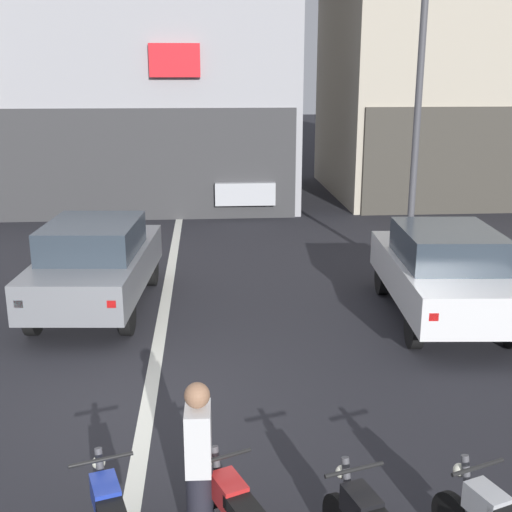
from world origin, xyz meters
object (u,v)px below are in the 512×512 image
object	(u,v)px
street_lamp	(420,81)
person_by_motorcycles	(199,469)
car_silver_down_street	(242,179)
car_grey_crossing_near	(96,262)
car_white_parked_kerbside	(444,270)

from	to	relation	value
street_lamp	person_by_motorcycles	world-z (taller)	street_lamp
street_lamp	person_by_motorcycles	xyz separation A→B (m)	(-4.35, -8.02, -3.14)
car_silver_down_street	person_by_motorcycles	xyz separation A→B (m)	(-1.26, -15.76, -0.03)
car_grey_crossing_near	car_white_parked_kerbside	distance (m)	6.15
car_silver_down_street	street_lamp	size ratio (longest dim) A/B	0.63
car_white_parked_kerbside	person_by_motorcycles	xyz separation A→B (m)	(-4.17, -5.49, -0.03)
car_silver_down_street	car_white_parked_kerbside	bearing A→B (deg)	-74.22
car_grey_crossing_near	car_white_parked_kerbside	world-z (taller)	same
car_grey_crossing_near	street_lamp	world-z (taller)	street_lamp
street_lamp	car_white_parked_kerbside	bearing A→B (deg)	-94.20
car_grey_crossing_near	car_silver_down_street	world-z (taller)	same
car_grey_crossing_near	person_by_motorcycles	size ratio (longest dim) A/B	2.53
car_silver_down_street	car_grey_crossing_near	bearing A→B (deg)	-108.83
car_silver_down_street	street_lamp	bearing A→B (deg)	-68.22
car_silver_down_street	person_by_motorcycles	bearing A→B (deg)	-94.58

